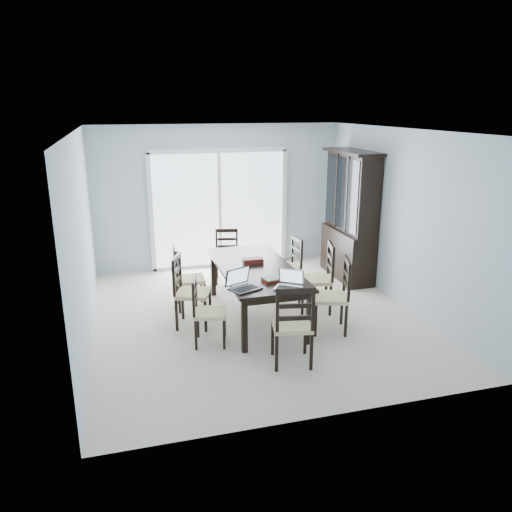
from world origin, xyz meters
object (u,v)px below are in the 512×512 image
Objects in this scene: chair_right_near at (338,288)px; game_box at (253,261)px; chair_end_far at (227,250)px; cell_phone at (282,291)px; china_hutch at (350,217)px; laptop_silver at (288,285)px; chair_left_mid at (186,283)px; chair_right_far at (291,260)px; dining_table at (256,272)px; hot_tub at (166,230)px; chair_left_far at (183,271)px; laptop_dark at (245,285)px; chair_end_near at (293,317)px; chair_right_mid at (322,270)px; chair_left_near at (203,304)px.

game_box is at bearing 62.33° from chair_right_near.
chair_end_far is 2.66m from cell_phone.
china_hutch is 17.94× the size of cell_phone.
laptop_silver reaches higher than game_box.
laptop_silver is (-0.77, -0.22, 0.19)m from chair_right_near.
chair_right_far is at bearing 133.00° from chair_left_mid.
dining_table is 3.81m from hot_tub.
hot_tub is (0.11, 3.71, -0.16)m from chair_left_mid.
chair_left_far is at bearing 156.16° from game_box.
laptop_dark is (-1.15, -1.58, 0.25)m from chair_right_far.
chair_left_far reaches higher than chair_right_far.
dining_table is 1.11m from chair_left_far.
chair_end_near reaches higher than cell_phone.
chair_right_near is (1.91, -0.71, 0.00)m from chair_left_mid.
chair_left_far is 1.88m from cell_phone.
china_hutch reaches higher than cell_phone.
chair_end_near reaches higher than chair_left_mid.
chair_right_mid reaches higher than dining_table.
chair_left_far is 1.73m from chair_right_far.
chair_right_mid is 1.02m from game_box.
chair_right_near is 1.29m from game_box.
chair_right_mid reaches higher than chair_right_near.
chair_right_near reaches higher than laptop_dark.
game_box reaches higher than dining_table.
cell_phone is at bearing 66.08° from chair_left_mid.
china_hutch is 2.14× the size of chair_end_far.
dining_table is at bearing 134.00° from laptop_silver.
chair_end_near is 1.14× the size of chair_end_far.
laptop_dark is at bearing 140.07° from chair_right_far.
chair_left_far is 2.03m from chair_right_mid.
chair_right_far is at bearing 29.27° from chair_right_mid.
chair_left_mid is at bearing 73.98° from chair_end_far.
chair_left_near is at bearing -137.12° from game_box.
chair_left_far is at bearing 87.36° from laptop_dark.
chair_end_far is (0.93, 1.67, -0.07)m from chair_left_mid.
laptop_silver is (1.09, -1.53, 0.23)m from chair_left_far.
chair_right_near is at bearing 18.51° from cell_phone.
china_hutch reaches higher than laptop_dark.
game_box is (-0.05, 1.17, 0.03)m from cell_phone.
chair_left_mid is 3.72m from hot_tub.
laptop_silver is at bearing 31.24° from cell_phone.
china_hutch is at bearing -40.11° from hot_tub.
laptop_silver is 0.13m from cell_phone.
chair_end_near reaches higher than chair_right_far.
laptop_dark is 1.10× the size of laptop_silver.
hot_tub is at bearing -166.46° from chair_left_near.
laptop_dark is (0.58, -1.42, 0.23)m from chair_left_far.
hot_tub is at bearing 41.00° from chair_right_mid.
cell_phone is (-1.97, -2.25, -0.31)m from china_hutch.
chair_left_far is at bearing 122.80° from cell_phone.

